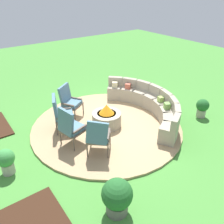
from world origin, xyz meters
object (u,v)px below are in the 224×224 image
lounge_chair_back_left (70,127)px  fire_pit (107,117)px  lounge_chair_back_right (98,135)px  potted_plant_1 (6,160)px  lounge_chair_front_left (69,101)px  potted_plant_0 (117,196)px  lounge_chair_front_right (61,113)px  curved_stone_bench (149,104)px  potted_plant_2 (202,107)px

lounge_chair_back_left → fire_pit: bearing=83.4°
fire_pit → lounge_chair_back_left: 1.37m
lounge_chair_back_right → potted_plant_1: (-0.69, -2.06, -0.23)m
lounge_chair_front_left → potted_plant_0: bearing=44.5°
lounge_chair_front_left → lounge_chair_front_right: lounge_chair_front_right is taller
lounge_chair_back_left → potted_plant_1: (0.03, -1.67, -0.26)m
fire_pit → lounge_chair_back_left: bearing=-79.5°
fire_pit → potted_plant_1: (0.27, -2.98, 0.04)m
curved_stone_bench → lounge_chair_front_right: 2.87m
lounge_chair_back_right → potted_plant_2: bearing=35.4°
potted_plant_0 → potted_plant_1: potted_plant_0 is taller
potted_plant_0 → potted_plant_1: bearing=-148.9°
curved_stone_bench → lounge_chair_back_right: bearing=-73.2°
fire_pit → lounge_chair_front_right: size_ratio=0.80×
fire_pit → curved_stone_bench: 1.57m
potted_plant_2 → potted_plant_0: bearing=-74.1°
lounge_chair_front_right → potted_plant_1: size_ratio=1.71×
lounge_chair_front_left → lounge_chair_front_right: size_ratio=0.96×
curved_stone_bench → lounge_chair_front_left: bearing=-122.2°
lounge_chair_front_left → lounge_chair_back_left: bearing=32.8°
lounge_chair_front_left → potted_plant_1: lounge_chair_front_left is taller
lounge_chair_front_left → lounge_chair_back_right: lounge_chair_front_left is taller
fire_pit → potted_plant_0: potted_plant_0 is taller
fire_pit → potted_plant_1: bearing=-84.9°
fire_pit → lounge_chair_back_left: size_ratio=0.77×
lounge_chair_front_right → potted_plant_2: 4.50m
fire_pit → potted_plant_1: 2.99m
potted_plant_0 → lounge_chair_back_right: bearing=158.2°
lounge_chair_front_left → fire_pit: bearing=87.0°
fire_pit → lounge_chair_front_right: 1.36m
lounge_chair_back_right → fire_pit: bearing=87.2°
potted_plant_0 → potted_plant_2: (-1.26, 4.44, -0.07)m
curved_stone_bench → potted_plant_1: 4.53m
fire_pit → potted_plant_2: size_ratio=1.41×
potted_plant_1 → lounge_chair_back_right: bearing=71.5°
lounge_chair_front_left → lounge_chair_front_right: bearing=14.7°
lounge_chair_front_left → lounge_chair_back_left: size_ratio=0.93×
lounge_chair_front_right → potted_plant_0: (3.17, -0.38, -0.20)m
potted_plant_1 → lounge_chair_front_right: bearing=115.4°
lounge_chair_back_left → lounge_chair_back_right: (0.71, 0.39, -0.04)m
curved_stone_bench → potted_plant_0: 3.94m
fire_pit → potted_plant_0: (2.60, -1.58, 0.10)m
potted_plant_0 → curved_stone_bench: bearing=127.4°
lounge_chair_back_right → potted_plant_2: size_ratio=1.65×
potted_plant_0 → lounge_chair_front_right: bearing=173.2°
potted_plant_1 → potted_plant_2: (1.06, 5.84, -0.02)m
curved_stone_bench → potted_plant_0: size_ratio=4.67×
potted_plant_2 → potted_plant_1: bearing=-100.3°
lounge_chair_front_left → potted_plant_0: (3.76, -0.95, -0.19)m
fire_pit → potted_plant_2: (1.33, 2.86, 0.02)m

